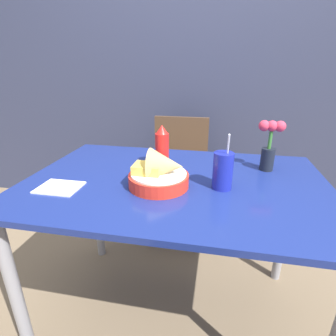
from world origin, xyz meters
name	(u,v)px	position (x,y,z in m)	size (l,w,h in m)	color
ground_plane	(174,311)	(0.00, 0.00, 0.00)	(12.00, 12.00, 0.00)	#7A664C
wall_window	(202,56)	(0.00, 1.18, 1.30)	(7.00, 0.06, 2.60)	#2D334C
dining_table	(175,200)	(0.00, 0.00, 0.67)	(1.27, 0.85, 0.77)	navy
chair_far_window	(179,167)	(-0.10, 0.79, 0.52)	(0.40, 0.40, 0.88)	#473323
food_basket	(161,174)	(-0.05, -0.08, 0.83)	(0.24, 0.24, 0.16)	red
ketchup_bottle	(162,147)	(-0.09, 0.14, 0.87)	(0.06, 0.06, 0.20)	red
drink_cup	(223,172)	(0.19, -0.04, 0.84)	(0.08, 0.08, 0.23)	#192399
flower_vase	(270,144)	(0.40, 0.19, 0.90)	(0.12, 0.06, 0.23)	black
napkin	(59,187)	(-0.44, -0.17, 0.78)	(0.16, 0.13, 0.01)	white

